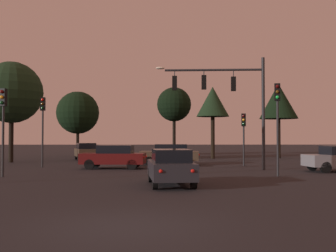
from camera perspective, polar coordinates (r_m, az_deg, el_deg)
The scene contains 15 objects.
ground_plane at distance 33.91m, azimuth -2.25°, elevation -5.01°, with size 168.00×168.00×0.00m, color black.
traffic_signal_mast_arm at distance 26.17m, azimuth 8.39°, elevation 4.58°, with size 6.83×0.68×7.03m.
traffic_light_corner_left at distance 29.22m, azimuth -16.97°, elevation 1.07°, with size 0.30×0.35×4.75m.
traffic_light_corner_right at distance 22.66m, azimuth -21.88°, elevation 1.50°, with size 0.36×0.38×4.52m.
traffic_light_median at distance 22.13m, azimuth 14.93°, elevation 2.03°, with size 0.35×0.38×4.83m.
traffic_light_far_side at distance 29.53m, azimuth 10.44°, elevation -0.35°, with size 0.35×0.38×3.71m.
car_nearside_lane at distance 17.36m, azimuth 0.38°, elevation -5.63°, with size 2.08×4.19×1.52m.
car_crossing_left at distance 26.89m, azimuth -7.52°, elevation -4.19°, with size 4.27×2.18×1.52m.
car_far_lane at distance 37.63m, azimuth -11.24°, elevation -3.44°, with size 2.88×4.36×1.52m.
car_parked_lot at distance 30.48m, azimuth 0.26°, elevation -3.90°, with size 4.49×2.05×1.52m.
tree_behind_sign at distance 44.75m, azimuth -12.38°, elevation 1.81°, with size 4.51×4.51×6.92m.
tree_left_far at distance 39.58m, azimuth 6.21°, elevation 3.28°, with size 3.12×3.12×6.88m.
tree_center_horizon at distance 41.96m, azimuth 15.06°, elevation 3.31°, with size 3.74×3.74×7.33m.
tree_right_cluster at distance 35.87m, azimuth -20.85°, elevation 4.34°, with size 5.00×5.00×8.19m.
tree_lot_edge at distance 45.43m, azimuth 0.85°, elevation 2.97°, with size 3.77×3.77×7.56m.
Camera 1 is at (0.84, -9.34, 2.01)m, focal length 44.01 mm.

